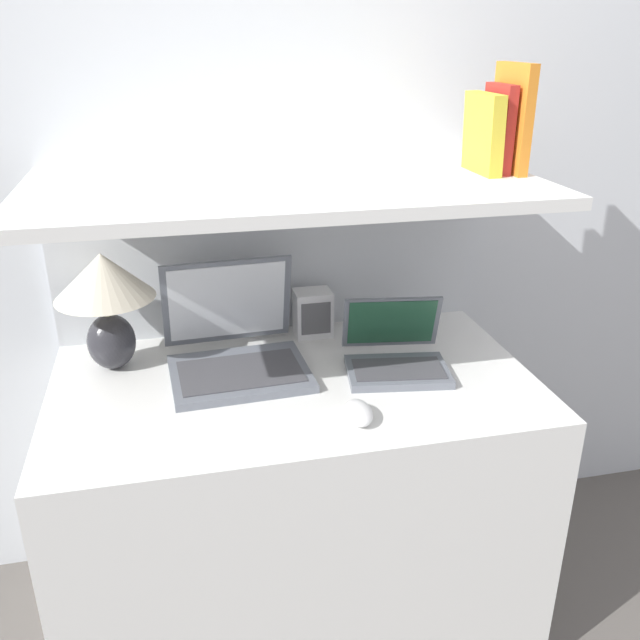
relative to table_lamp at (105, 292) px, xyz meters
The scene contains 12 objects.
wall_back 0.55m from the table_lamp, 26.97° to the left, with size 6.00×0.05×2.40m.
desk 0.75m from the table_lamp, 22.17° to the right, with size 1.19×0.68×0.75m.
back_riser 0.59m from the table_lamp, 22.11° to the left, with size 1.19×0.04×1.20m.
shelf 0.52m from the table_lamp, 13.47° to the right, with size 1.19×0.61×0.03m.
table_lamp is the anchor object (origin of this frame).
laptop_large 0.35m from the table_lamp, 13.91° to the right, with size 0.36×0.35×0.26m.
laptop_small 0.74m from the table_lamp, 13.54° to the right, with size 0.29×0.27×0.17m.
computer_mouse 0.70m from the table_lamp, 35.53° to the right, with size 0.07×0.11×0.04m.
router_box 0.57m from the table_lamp, ahead, with size 0.10×0.08×0.13m.
book_orange 1.07m from the table_lamp, ahead, with size 0.02×0.17×0.25m.
book_red 1.04m from the table_lamp, ahead, with size 0.02×0.13×0.21m.
book_yellow 1.00m from the table_lamp, ahead, with size 0.04×0.16×0.19m.
Camera 1 is at (-0.27, -1.12, 1.55)m, focal length 38.00 mm.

